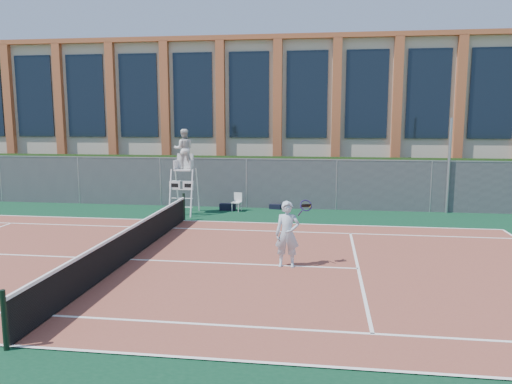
# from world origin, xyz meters

# --- Properties ---
(ground) EXTENTS (120.00, 120.00, 0.00)m
(ground) POSITION_xyz_m (0.00, 0.00, 0.00)
(ground) COLOR #233814
(apron) EXTENTS (36.00, 20.00, 0.01)m
(apron) POSITION_xyz_m (0.00, 1.00, 0.01)
(apron) COLOR #0B321E
(apron) RESTS_ON ground
(tennis_court) EXTENTS (23.77, 10.97, 0.02)m
(tennis_court) POSITION_xyz_m (0.00, 0.00, 0.02)
(tennis_court) COLOR brown
(tennis_court) RESTS_ON apron
(tennis_net) EXTENTS (0.10, 11.30, 1.10)m
(tennis_net) POSITION_xyz_m (0.00, 0.00, 0.54)
(tennis_net) COLOR black
(tennis_net) RESTS_ON ground
(fence) EXTENTS (40.00, 0.06, 2.20)m
(fence) POSITION_xyz_m (0.00, 8.80, 1.10)
(fence) COLOR #595E60
(fence) RESTS_ON ground
(hedge) EXTENTS (40.00, 1.40, 2.20)m
(hedge) POSITION_xyz_m (0.00, 10.00, 1.10)
(hedge) COLOR black
(hedge) RESTS_ON ground
(building) EXTENTS (45.00, 10.60, 8.22)m
(building) POSITION_xyz_m (0.00, 17.95, 4.15)
(building) COLOR beige
(building) RESTS_ON ground
(steel_pole) EXTENTS (0.12, 0.12, 4.03)m
(steel_pole) POSITION_xyz_m (10.66, 8.70, 2.01)
(steel_pole) COLOR #9EA0A5
(steel_pole) RESTS_ON ground
(umpire_chair) EXTENTS (1.01, 1.55, 3.62)m
(umpire_chair) POSITION_xyz_m (-0.37, 7.05, 2.64)
(umpire_chair) COLOR white
(umpire_chair) RESTS_ON ground
(plastic_chair) EXTENTS (0.45, 0.45, 0.80)m
(plastic_chair) POSITION_xyz_m (1.73, 7.91, 0.48)
(plastic_chair) COLOR silver
(plastic_chair) RESTS_ON apron
(sports_bag_near) EXTENTS (0.70, 0.29, 0.30)m
(sports_bag_near) POSITION_xyz_m (1.28, 8.03, 0.16)
(sports_bag_near) COLOR black
(sports_bag_near) RESTS_ON apron
(sports_bag_far) EXTENTS (0.55, 0.32, 0.21)m
(sports_bag_far) POSITION_xyz_m (3.33, 8.60, 0.11)
(sports_bag_far) COLOR black
(sports_bag_far) RESTS_ON apron
(tennis_player) EXTENTS (1.00, 0.67, 1.80)m
(tennis_player) POSITION_xyz_m (4.50, -0.05, 0.93)
(tennis_player) COLOR #AEC1D1
(tennis_player) RESTS_ON tennis_court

